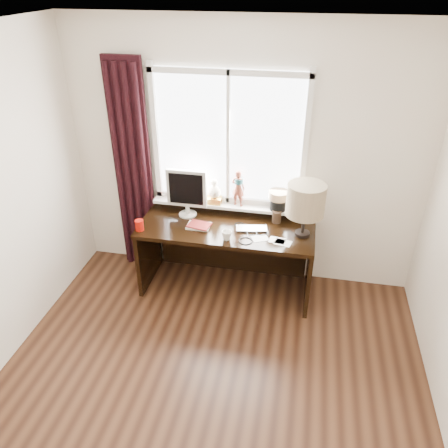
% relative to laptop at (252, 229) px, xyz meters
% --- Properties ---
extents(floor, '(3.50, 4.00, 0.00)m').
position_rel_laptop_xyz_m(floor, '(-0.15, -1.61, -0.76)').
color(floor, '#4C2C19').
rests_on(floor, ground).
extents(ceiling, '(3.50, 4.00, 0.00)m').
position_rel_laptop_xyz_m(ceiling, '(-0.15, -1.61, 1.84)').
color(ceiling, white).
rests_on(ceiling, wall_back).
extents(wall_back, '(3.50, 0.00, 2.60)m').
position_rel_laptop_xyz_m(wall_back, '(-0.15, 0.39, 0.54)').
color(wall_back, beige).
rests_on(wall_back, ground).
extents(laptop, '(0.33, 0.24, 0.02)m').
position_rel_laptop_xyz_m(laptop, '(0.00, 0.00, 0.00)').
color(laptop, silver).
rests_on(laptop, desk).
extents(mug, '(0.13, 0.13, 0.09)m').
position_rel_laptop_xyz_m(mug, '(-0.20, -0.22, 0.04)').
color(mug, white).
rests_on(mug, desk).
extents(red_cup, '(0.08, 0.08, 0.11)m').
position_rel_laptop_xyz_m(red_cup, '(-1.05, -0.21, 0.04)').
color(red_cup, '#980B02').
rests_on(red_cup, desk).
extents(window, '(1.52, 0.22, 1.40)m').
position_rel_laptop_xyz_m(window, '(-0.30, 0.34, 0.54)').
color(window, white).
rests_on(window, ground).
extents(curtain, '(0.38, 0.09, 2.25)m').
position_rel_laptop_xyz_m(curtain, '(-1.28, 0.29, 0.35)').
color(curtain, black).
rests_on(curtain, floor).
extents(desk, '(1.70, 0.70, 0.75)m').
position_rel_laptop_xyz_m(desk, '(-0.25, 0.11, -0.26)').
color(desk, black).
rests_on(desk, floor).
extents(monitor, '(0.40, 0.18, 0.49)m').
position_rel_laptop_xyz_m(monitor, '(-0.68, 0.16, 0.27)').
color(monitor, beige).
rests_on(monitor, desk).
extents(notebook_stack, '(0.24, 0.19, 0.03)m').
position_rel_laptop_xyz_m(notebook_stack, '(-0.51, -0.05, 0.00)').
color(notebook_stack, beige).
rests_on(notebook_stack, desk).
extents(brush_holder, '(0.09, 0.09, 0.25)m').
position_rel_laptop_xyz_m(brush_holder, '(0.22, 0.19, 0.05)').
color(brush_holder, black).
rests_on(brush_holder, desk).
extents(icon_frame, '(0.10, 0.04, 0.13)m').
position_rel_laptop_xyz_m(icon_frame, '(0.42, 0.25, 0.05)').
color(icon_frame, gold).
rests_on(icon_frame, desk).
extents(table_lamp, '(0.35, 0.35, 0.52)m').
position_rel_laptop_xyz_m(table_lamp, '(0.48, -0.00, 0.35)').
color(table_lamp, black).
rests_on(table_lamp, desk).
extents(loose_papers, '(0.39, 0.19, 0.00)m').
position_rel_laptop_xyz_m(loose_papers, '(0.22, -0.15, -0.01)').
color(loose_papers, white).
rests_on(loose_papers, desk).
extents(desk_cables, '(0.36, 0.43, 0.01)m').
position_rel_laptop_xyz_m(desk_cables, '(-0.01, -0.09, -0.01)').
color(desk_cables, black).
rests_on(desk_cables, desk).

